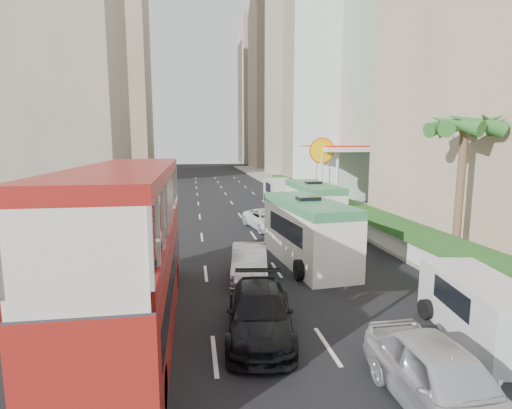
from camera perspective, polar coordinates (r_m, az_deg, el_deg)
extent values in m
plane|color=black|center=(14.04, 8.97, -15.40)|extent=(200.00, 200.00, 0.00)
cube|color=maroon|center=(12.71, -17.57, -6.20)|extent=(2.50, 11.00, 5.06)
imported|color=silver|center=(17.46, -0.95, -10.36)|extent=(2.05, 4.34, 1.38)
imported|color=black|center=(12.70, 0.54, -18.02)|extent=(2.57, 4.96, 1.38)
imported|color=silver|center=(26.98, 1.60, -3.48)|extent=(3.06, 5.06, 1.31)
cube|color=silver|center=(19.27, 7.36, -3.88)|extent=(2.97, 7.09, 3.06)
cube|color=silver|center=(27.36, 8.12, -0.18)|extent=(2.28, 6.82, 3.02)
cube|color=silver|center=(13.80, 29.39, -12.85)|extent=(2.49, 4.73, 1.80)
cube|color=silver|center=(37.50, 3.46, 1.74)|extent=(2.42, 5.78, 2.29)
cube|color=#99968C|center=(39.79, 10.23, 0.48)|extent=(6.00, 120.00, 0.18)
cube|color=silver|center=(28.55, 12.20, -1.61)|extent=(0.30, 44.00, 1.00)
cube|color=#2D6626|center=(28.41, 12.26, 0.08)|extent=(1.10, 44.00, 0.70)
cylinder|color=brown|center=(20.18, 27.07, 1.14)|extent=(0.36, 0.36, 6.40)
cube|color=silver|center=(37.98, 12.76, 4.06)|extent=(6.50, 8.00, 5.50)
cube|color=tan|center=(76.03, 8.87, 23.35)|extent=(16.00, 16.00, 50.00)
cube|color=tan|center=(97.85, 3.70, 18.32)|extent=(14.00, 14.00, 44.00)
cube|color=tan|center=(118.91, 1.27, 15.66)|extent=(14.00, 14.00, 40.00)
cube|color=tan|center=(72.92, -27.00, 24.00)|extent=(18.00, 18.00, 52.00)
cube|color=tan|center=(105.14, -19.71, 17.73)|extent=(16.00, 16.00, 46.00)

